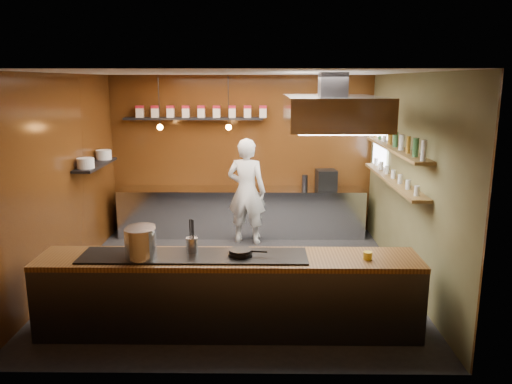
{
  "coord_description": "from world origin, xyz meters",
  "views": [
    {
      "loc": [
        0.38,
        -7.02,
        2.89
      ],
      "look_at": [
        0.29,
        0.4,
        1.23
      ],
      "focal_mm": 35.0,
      "sensor_mm": 36.0,
      "label": 1
    }
  ],
  "objects_px": {
    "stockpot_small": "(142,239)",
    "espresso_machine": "(326,179)",
    "stockpot_large": "(141,243)",
    "chef": "(247,191)",
    "extractor_hood": "(332,111)"
  },
  "relations": [
    {
      "from": "stockpot_large",
      "to": "espresso_machine",
      "type": "xyz_separation_m",
      "value": [
        2.57,
        3.9,
        -0.03
      ]
    },
    {
      "from": "stockpot_small",
      "to": "espresso_machine",
      "type": "distance_m",
      "value": 4.53
    },
    {
      "from": "extractor_hood",
      "to": "espresso_machine",
      "type": "relative_size",
      "value": 5.55
    },
    {
      "from": "extractor_hood",
      "to": "espresso_machine",
      "type": "height_order",
      "value": "extractor_hood"
    },
    {
      "from": "stockpot_large",
      "to": "stockpot_small",
      "type": "bearing_deg",
      "value": 100.36
    },
    {
      "from": "extractor_hood",
      "to": "stockpot_small",
      "type": "xyz_separation_m",
      "value": [
        -2.32,
        -1.1,
        -1.41
      ]
    },
    {
      "from": "espresso_machine",
      "to": "chef",
      "type": "height_order",
      "value": "chef"
    },
    {
      "from": "extractor_hood",
      "to": "chef",
      "type": "relative_size",
      "value": 1.05
    },
    {
      "from": "stockpot_large",
      "to": "espresso_machine",
      "type": "relative_size",
      "value": 0.98
    },
    {
      "from": "stockpot_small",
      "to": "espresso_machine",
      "type": "relative_size",
      "value": 0.92
    },
    {
      "from": "stockpot_large",
      "to": "stockpot_small",
      "type": "height_order",
      "value": "stockpot_large"
    },
    {
      "from": "espresso_machine",
      "to": "chef",
      "type": "distance_m",
      "value": 1.57
    },
    {
      "from": "extractor_hood",
      "to": "chef",
      "type": "height_order",
      "value": "extractor_hood"
    },
    {
      "from": "chef",
      "to": "stockpot_small",
      "type": "bearing_deg",
      "value": 84.26
    },
    {
      "from": "stockpot_large",
      "to": "stockpot_small",
      "type": "relative_size",
      "value": 1.06
    }
  ]
}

